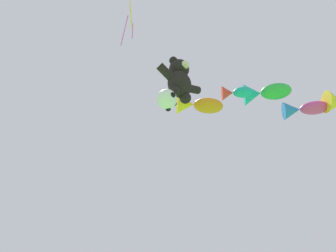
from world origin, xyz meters
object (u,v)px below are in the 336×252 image
(fish_kite_tangerine, at_px, (197,105))
(soccer_ball_kite, at_px, (167,99))
(fish_kite_teal, at_px, (235,93))
(teddy_bear_kite, at_px, (180,79))
(fish_kite_magenta, at_px, (303,109))
(diamond_kite, at_px, (130,16))
(fish_kite_emerald, at_px, (264,93))

(fish_kite_tangerine, bearing_deg, soccer_ball_kite, -158.83)
(soccer_ball_kite, distance_m, fish_kite_teal, 4.73)
(teddy_bear_kite, height_order, fish_kite_teal, fish_kite_teal)
(soccer_ball_kite, bearing_deg, teddy_bear_kite, -1.72)
(fish_kite_magenta, xyz_separation_m, diamond_kite, (-8.72, 2.37, 2.21))
(fish_kite_tangerine, xyz_separation_m, fish_kite_teal, (1.21, -1.42, 0.49))
(teddy_bear_kite, bearing_deg, soccer_ball_kite, 178.28)
(soccer_ball_kite, distance_m, fish_kite_emerald, 6.07)
(fish_kite_emerald, height_order, fish_kite_magenta, fish_kite_emerald)
(teddy_bear_kite, xyz_separation_m, fish_kite_emerald, (4.55, -1.11, 1.32))
(fish_kite_emerald, distance_m, fish_kite_magenta, 2.04)
(fish_kite_tangerine, height_order, fish_kite_teal, fish_kite_teal)
(soccer_ball_kite, distance_m, diamond_kite, 4.82)
(teddy_bear_kite, distance_m, fish_kite_teal, 3.43)
(fish_kite_tangerine, bearing_deg, fish_kite_magenta, -35.06)
(teddy_bear_kite, bearing_deg, fish_kite_tangerine, 27.58)
(diamond_kite, bearing_deg, fish_kite_emerald, -12.41)
(teddy_bear_kite, xyz_separation_m, fish_kite_teal, (3.24, -0.36, 1.07))
(fish_kite_tangerine, distance_m, fish_kite_magenta, 5.22)
(teddy_bear_kite, relative_size, fish_kite_tangerine, 0.99)
(fish_kite_magenta, distance_m, diamond_kite, 9.30)
(diamond_kite, bearing_deg, teddy_bear_kite, -9.96)
(soccer_ball_kite, distance_m, fish_kite_magenta, 7.57)
(fish_kite_magenta, bearing_deg, fish_kite_emerald, 154.57)
(fish_kite_teal, height_order, fish_kite_emerald, fish_kite_emerald)
(fish_kite_teal, distance_m, fish_kite_magenta, 3.46)
(fish_kite_emerald, xyz_separation_m, fish_kite_magenta, (1.75, -0.83, -0.66))
(teddy_bear_kite, bearing_deg, fish_kite_emerald, -13.70)
(fish_kite_tangerine, distance_m, fish_kite_emerald, 3.41)
(soccer_ball_kite, distance_m, fish_kite_tangerine, 3.60)
(fish_kite_emerald, xyz_separation_m, diamond_kite, (-6.97, 1.53, 1.55))
(fish_kite_emerald, relative_size, diamond_kite, 0.74)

